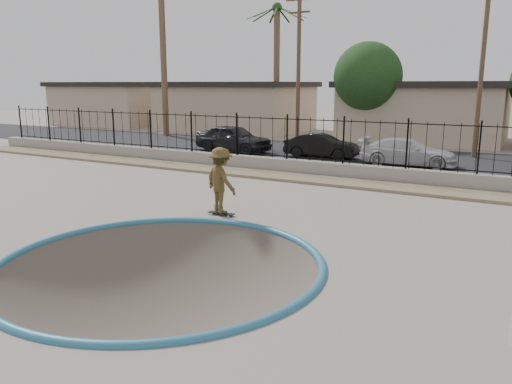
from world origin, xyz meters
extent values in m
cube|color=slate|center=(0.00, 12.00, -1.10)|extent=(120.00, 120.00, 2.20)
torus|color=#286684|center=(0.00, -1.00, 0.00)|extent=(7.04, 7.04, 0.20)
cube|color=#8A795A|center=(0.00, 9.20, 0.06)|extent=(42.00, 1.60, 0.11)
cube|color=gray|center=(0.00, 10.30, 0.30)|extent=(42.00, 0.45, 0.60)
cube|color=black|center=(0.00, 10.30, 0.72)|extent=(40.00, 0.04, 0.03)
cube|color=black|center=(0.00, 10.30, 2.30)|extent=(40.00, 0.04, 0.04)
cube|color=black|center=(0.00, 17.00, 0.02)|extent=(90.00, 8.00, 0.04)
cube|color=tan|center=(-28.00, 26.50, 1.75)|extent=(10.00, 8.00, 3.50)
cube|color=black|center=(-28.00, 26.50, 3.70)|extent=(10.60, 8.60, 0.40)
cube|color=tan|center=(-15.00, 26.50, 1.75)|extent=(11.00, 8.00, 3.50)
cube|color=black|center=(-15.00, 26.50, 3.70)|extent=(11.60, 8.60, 0.40)
cube|color=tan|center=(0.00, 26.50, 1.75)|extent=(10.00, 8.00, 3.50)
cube|color=black|center=(0.00, 26.50, 3.70)|extent=(10.60, 8.60, 0.40)
cylinder|color=brown|center=(-17.00, 20.00, 5.50)|extent=(0.44, 0.44, 11.00)
cylinder|color=brown|center=(-10.00, 24.00, 4.50)|extent=(0.44, 0.44, 9.00)
sphere|color=#1E4016|center=(-10.00, 24.00, 8.95)|extent=(0.70, 0.70, 0.70)
cylinder|color=#473323|center=(-6.00, 19.00, 4.50)|extent=(0.24, 0.24, 9.00)
cube|color=#473323|center=(-6.00, 19.00, 7.80)|extent=(1.30, 0.10, 0.10)
cylinder|color=#473323|center=(4.00, 19.00, 4.75)|extent=(0.24, 0.24, 9.50)
cylinder|color=#473323|center=(-3.00, 23.00, 1.50)|extent=(0.34, 0.34, 3.00)
sphere|color=#143311|center=(-3.00, 23.00, 4.20)|extent=(4.32, 4.32, 4.32)
imported|color=brown|center=(-1.08, 3.00, 0.94)|extent=(1.39, 1.11, 1.88)
cube|color=black|center=(-1.08, 3.00, 0.06)|extent=(0.84, 0.25, 0.02)
cylinder|color=silver|center=(-1.35, 2.91, 0.03)|extent=(0.06, 0.03, 0.05)
cylinder|color=silver|center=(-1.36, 3.06, 0.03)|extent=(0.06, 0.03, 0.05)
cylinder|color=silver|center=(-0.79, 2.94, 0.03)|extent=(0.06, 0.03, 0.05)
cylinder|color=silver|center=(-0.80, 3.09, 0.03)|extent=(0.06, 0.03, 0.05)
imported|color=black|center=(-7.94, 14.75, 0.79)|extent=(4.56, 2.17, 1.50)
imported|color=black|center=(-2.81, 15.00, 0.65)|extent=(3.81, 1.57, 1.23)
imported|color=silver|center=(1.62, 14.62, 0.67)|extent=(4.49, 2.10, 1.27)
camera|label=1|loc=(6.67, -8.76, 3.75)|focal=35.00mm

